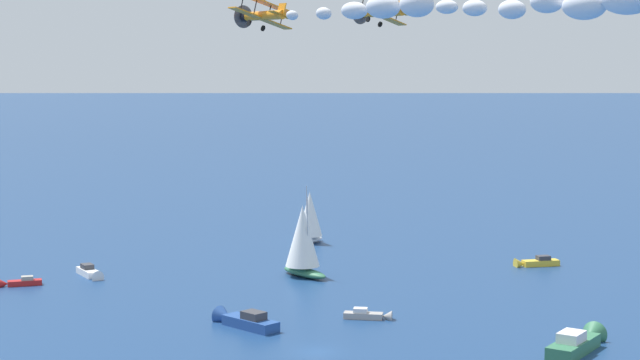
% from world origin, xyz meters
% --- Properties ---
extents(ground_plane, '(2000.00, 2000.00, 0.00)m').
position_xyz_m(ground_plane, '(0.00, 0.00, 0.00)').
color(ground_plane, navy).
extents(motorboat_near_centre, '(6.87, 1.82, 1.99)m').
position_xyz_m(motorboat_near_centre, '(41.97, 39.35, 0.54)').
color(motorboat_near_centre, gold).
rests_on(motorboat_near_centre, ground_plane).
extents(motorboat_far_stbd, '(5.76, 1.96, 1.64)m').
position_xyz_m(motorboat_far_stbd, '(-33.23, 41.14, 0.44)').
color(motorboat_far_stbd, '#B21E1E').
rests_on(motorboat_far_stbd, ground_plane).
extents(sailboat_trailing, '(6.73, 9.11, 11.57)m').
position_xyz_m(sailboat_trailing, '(6.28, 39.18, 5.28)').
color(sailboat_trailing, '#33704C').
rests_on(sailboat_trailing, ground_plane).
extents(motorboat_ahead, '(9.90, 9.66, 3.19)m').
position_xyz_m(motorboat_ahead, '(27.59, -5.36, 0.86)').
color(motorboat_ahead, '#33704C').
rests_on(motorboat_ahead, ground_plane).
extents(motorboat_mid_cluster, '(7.15, 9.02, 2.69)m').
position_xyz_m(motorboat_mid_cluster, '(-6.14, 12.29, 0.73)').
color(motorboat_mid_cluster, '#23478C').
rests_on(motorboat_mid_cluster, ground_plane).
extents(motorboat_outer_ring_a, '(5.93, 3.52, 1.68)m').
position_xyz_m(motorboat_outer_ring_a, '(9.26, 12.69, 0.45)').
color(motorboat_outer_ring_a, '#9E9993').
rests_on(motorboat_outer_ring_a, ground_plane).
extents(motorboat_outer_ring_c, '(3.99, 7.33, 2.07)m').
position_xyz_m(motorboat_outer_ring_c, '(-23.56, 45.38, 0.56)').
color(motorboat_outer_ring_c, white).
rests_on(motorboat_outer_ring_c, ground_plane).
extents(sailboat_outer_ring_d, '(7.00, 6.92, 9.93)m').
position_xyz_m(sailboat_outer_ring_d, '(12.79, 66.10, 4.53)').
color(sailboat_outer_ring_d, white).
rests_on(sailboat_outer_ring_d, ground_plane).
extents(biplane_lead, '(7.17, 7.11, 3.84)m').
position_xyz_m(biplane_lead, '(-6.15, -2.87, 35.40)').
color(biplane_lead, orange).
extents(smoke_trail_lead, '(10.77, 17.33, 2.66)m').
position_xyz_m(smoke_trail_lead, '(2.01, -18.69, 35.42)').
color(smoke_trail_lead, silver).
extents(biplane_wingman, '(7.17, 7.11, 3.84)m').
position_xyz_m(biplane_wingman, '(7.09, 1.21, 36.02)').
color(biplane_wingman, orange).
extents(smoke_trail_wingman, '(17.10, 29.62, 4.00)m').
position_xyz_m(smoke_trail_wingman, '(19.68, -22.87, 35.96)').
color(smoke_trail_wingman, silver).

